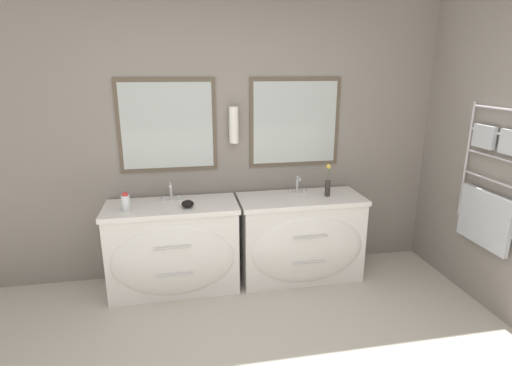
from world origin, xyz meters
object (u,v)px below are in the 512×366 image
(vanity_right, at_px, (301,237))
(toiletry_bottle, at_px, (126,203))
(flower_vase, at_px, (328,184))
(vanity_left, at_px, (174,248))
(amenity_bowl, at_px, (188,204))

(vanity_right, relative_size, toiletry_bottle, 7.38)
(vanity_right, distance_m, toiletry_bottle, 1.59)
(flower_vase, bearing_deg, vanity_right, -176.19)
(vanity_right, xyz_separation_m, toiletry_bottle, (-1.53, -0.05, 0.46))
(vanity_right, relative_size, flower_vase, 3.79)
(vanity_left, xyz_separation_m, toiletry_bottle, (-0.36, -0.05, 0.46))
(vanity_left, height_order, toiletry_bottle, toiletry_bottle)
(vanity_right, bearing_deg, toiletry_bottle, -178.07)
(vanity_right, bearing_deg, amenity_bowl, -176.55)
(vanity_left, xyz_separation_m, vanity_right, (1.17, 0.00, 0.00))
(vanity_left, distance_m, amenity_bowl, 0.45)
(amenity_bowl, bearing_deg, flower_vase, 3.52)
(amenity_bowl, relative_size, flower_vase, 0.35)
(vanity_left, distance_m, vanity_right, 1.17)
(vanity_right, xyz_separation_m, amenity_bowl, (-1.03, -0.06, 0.42))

